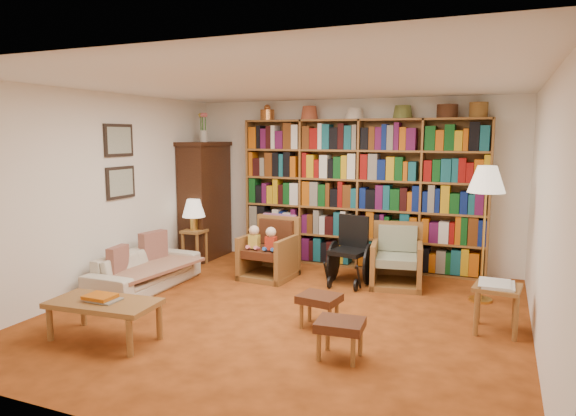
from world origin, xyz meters
The scene contains 23 objects.
floor centered at (0.00, 0.00, 0.00)m, with size 5.00×5.00×0.00m, color #AB4F1A.
ceiling centered at (0.00, 0.00, 2.50)m, with size 5.00×5.00×0.00m, color white.
wall_back centered at (0.00, 2.50, 1.25)m, with size 5.00×5.00×0.00m, color white.
wall_front centered at (0.00, -2.50, 1.25)m, with size 5.00×5.00×0.00m, color white.
wall_left centered at (-2.50, 0.00, 1.25)m, with size 5.00×5.00×0.00m, color white.
wall_right centered at (2.50, 0.00, 1.25)m, with size 5.00×5.00×0.00m, color white.
bookshelf centered at (0.20, 2.33, 1.17)m, with size 3.60×0.30×2.42m.
curio_cabinet centered at (-2.25, 2.00, 0.95)m, with size 0.50×0.95×2.40m.
framed_pictures centered at (-2.48, 0.30, 1.62)m, with size 0.03×0.52×0.97m.
sofa centered at (-2.05, 0.19, 0.24)m, with size 0.65×1.66×0.48m, color beige.
sofa_throw centered at (-2.00, 0.19, 0.30)m, with size 0.75×1.39×0.04m, color beige.
cushion_left centered at (-2.18, 0.54, 0.45)m, with size 0.13×0.41×0.41m, color maroon.
cushion_right centered at (-2.18, -0.16, 0.45)m, with size 0.11×0.35×0.35m, color maroon.
side_table_lamp centered at (-2.15, 1.50, 0.37)m, with size 0.33×0.33×0.54m.
table_lamp centered at (-2.15, 1.50, 0.86)m, with size 0.35×0.35×0.47m.
armchair_leather centered at (-0.79, 1.33, 0.35)m, with size 0.71×0.76×0.85m.
armchair_sage centered at (0.92, 1.61, 0.31)m, with size 0.76×0.77×0.81m.
wheelchair centered at (0.32, 1.47, 0.41)m, with size 0.52×0.72×0.90m.
floor_lamp centered at (1.97, 1.31, 1.39)m, with size 0.43×0.43×1.62m.
side_table_papers centered at (2.15, 0.32, 0.40)m, with size 0.48×0.48×0.51m.
footstool_a centered at (0.47, -0.22, 0.28)m, with size 0.44×0.39×0.34m.
footstool_b centered at (0.88, -0.87, 0.29)m, with size 0.44×0.38×0.35m.
coffee_table centered at (-1.33, -1.34, 0.34)m, with size 1.08×0.60×0.44m.
Camera 1 is at (2.12, -5.04, 1.96)m, focal length 32.00 mm.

